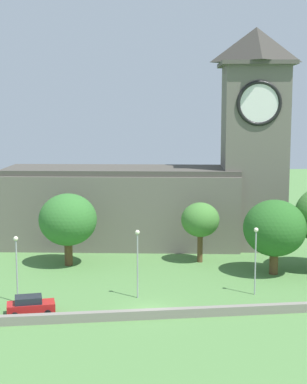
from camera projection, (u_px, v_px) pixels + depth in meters
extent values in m
plane|color=#517F42|center=(134.00, 267.00, 69.12)|extent=(200.00, 200.00, 0.00)
cube|color=#666056|center=(122.00, 209.00, 79.52)|extent=(31.53, 14.42, 9.61)
cube|color=#47433C|center=(122.00, 170.00, 78.78)|extent=(31.40, 13.66, 0.70)
cube|color=#666056|center=(254.00, 158.00, 77.96)|extent=(9.08, 9.08, 23.29)
cube|color=#4F4B43|center=(256.00, 64.00, 76.25)|extent=(10.53, 10.53, 0.50)
pyramid|color=#38352F|center=(256.00, 45.00, 75.90)|extent=(9.53, 9.53, 4.35)
cylinder|color=white|center=(259.00, 103.00, 72.99)|extent=(5.01, 0.94, 5.06)
torus|color=black|center=(259.00, 103.00, 72.99)|extent=(5.52, 1.34, 5.51)
cylinder|color=white|center=(286.00, 103.00, 76.82)|extent=(0.94, 5.01, 5.06)
torus|color=black|center=(286.00, 103.00, 76.82)|extent=(1.34, 5.52, 5.51)
cube|color=gray|center=(152.00, 314.00, 52.38)|extent=(53.38, 0.70, 0.81)
cube|color=red|center=(31.00, 307.00, 53.42)|extent=(4.33, 2.22, 0.76)
cube|color=#1E232B|center=(28.00, 300.00, 53.27)|extent=(2.48, 1.83, 0.60)
cylinder|color=black|center=(47.00, 306.00, 54.67)|extent=(0.63, 0.39, 0.60)
cylinder|color=black|center=(48.00, 313.00, 52.89)|extent=(0.63, 0.39, 0.60)
cylinder|color=black|center=(15.00, 309.00, 54.05)|extent=(0.63, 0.39, 0.60)
cylinder|color=black|center=(15.00, 316.00, 52.27)|extent=(0.63, 0.39, 0.60)
cylinder|color=#9EA0A5|center=(17.00, 272.00, 56.29)|extent=(0.14, 0.14, 5.92)
sphere|color=#F4EFCC|center=(16.00, 239.00, 55.83)|extent=(0.44, 0.44, 0.44)
cylinder|color=#9EA0A5|center=(138.00, 266.00, 57.61)|extent=(0.14, 0.14, 6.23)
sphere|color=#F4EFCC|center=(137.00, 232.00, 57.13)|extent=(0.44, 0.44, 0.44)
cylinder|color=#9EA0A5|center=(255.00, 263.00, 58.61)|extent=(0.14, 0.14, 6.26)
sphere|color=#F4EFCC|center=(256.00, 230.00, 58.13)|extent=(0.44, 0.44, 0.44)
cylinder|color=brown|center=(200.00, 248.00, 71.08)|extent=(0.63, 0.63, 3.40)
ellipsoid|color=#427A33|center=(200.00, 220.00, 70.59)|extent=(4.50, 4.50, 4.05)
cylinder|color=brown|center=(274.00, 263.00, 66.03)|extent=(0.96, 0.96, 2.59)
ellipsoid|color=#286023|center=(275.00, 228.00, 65.48)|extent=(6.86, 6.86, 6.18)
cylinder|color=brown|center=(69.00, 253.00, 69.68)|extent=(0.93, 0.93, 2.89)
ellipsoid|color=#33702D|center=(68.00, 220.00, 69.11)|extent=(6.67, 6.67, 6.00)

